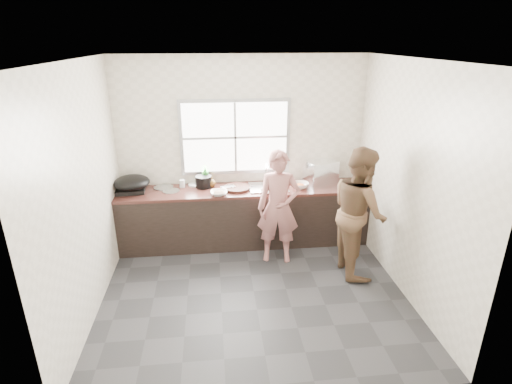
{
  "coord_description": "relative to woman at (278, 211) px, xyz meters",
  "views": [
    {
      "loc": [
        -0.42,
        -4.09,
        2.91
      ],
      "look_at": [
        0.1,
        0.65,
        1.05
      ],
      "focal_mm": 28.0,
      "sensor_mm": 36.0,
      "label": 1
    }
  ],
  "objects": [
    {
      "name": "pot_lid_left",
      "position": [
        -1.46,
        0.56,
        0.14
      ],
      "size": [
        0.29,
        0.29,
        0.01
      ],
      "primitive_type": "cylinder",
      "rotation": [
        0.0,
        0.0,
        0.24
      ],
      "color": "#B3B7BA",
      "rests_on": "countertop"
    },
    {
      "name": "window_glazing",
      "position": [
        -0.51,
        0.83,
        0.82
      ],
      "size": [
        1.5,
        0.01,
        1.0
      ],
      "primitive_type": "cube",
      "color": "white",
      "rests_on": "window_frame"
    },
    {
      "name": "bowl_held",
      "position": [
        -0.12,
        0.34,
        0.16
      ],
      "size": [
        0.26,
        0.26,
        0.06
      ],
      "primitive_type": "imported",
      "rotation": [
        0.0,
        0.0,
        0.42
      ],
      "color": "silver",
      "rests_on": "countertop"
    },
    {
      "name": "sink",
      "position": [
        -0.06,
        0.55,
        0.14
      ],
      "size": [
        0.55,
        0.45,
        0.02
      ],
      "primitive_type": "cube",
      "color": "silver",
      "rests_on": "countertop"
    },
    {
      "name": "bottle_brown_tall",
      "position": [
        -1.0,
        0.78,
        0.22
      ],
      "size": [
        0.09,
        0.1,
        0.19
      ],
      "primitive_type": "imported",
      "rotation": [
        0.0,
        0.0,
        0.15
      ],
      "color": "#3E240F",
      "rests_on": "countertop"
    },
    {
      "name": "floor",
      "position": [
        -0.41,
        -0.74,
        -0.73
      ],
      "size": [
        3.6,
        3.2,
        0.01
      ],
      "primitive_type": "cube",
      "color": "#2B2B2E",
      "rests_on": "ground"
    },
    {
      "name": "wall_front",
      "position": [
        -0.41,
        -2.34,
        0.62
      ],
      "size": [
        3.6,
        0.01,
        2.7
      ],
      "primitive_type": "cube",
      "color": "beige",
      "rests_on": "ground"
    },
    {
      "name": "burner",
      "position": [
        -2.02,
        0.63,
        0.16
      ],
      "size": [
        0.42,
        0.42,
        0.06
      ],
      "primitive_type": "cube",
      "rotation": [
        0.0,
        0.0,
        0.07
      ],
      "color": "black",
      "rests_on": "countertop"
    },
    {
      "name": "bottle_green",
      "position": [
        -0.97,
        0.78,
        0.28
      ],
      "size": [
        0.11,
        0.11,
        0.29
      ],
      "primitive_type": "imported",
      "rotation": [
        0.0,
        0.0,
        0.02
      ],
      "color": "#2B862E",
      "rests_on": "countertop"
    },
    {
      "name": "bowl_mince",
      "position": [
        -0.78,
        0.34,
        0.16
      ],
      "size": [
        0.24,
        0.24,
        0.06
      ],
      "primitive_type": "imported",
      "rotation": [
        0.0,
        0.0,
        -0.0
      ],
      "color": "white",
      "rests_on": "countertop"
    },
    {
      "name": "black_pot",
      "position": [
        -1.0,
        0.68,
        0.22
      ],
      "size": [
        0.27,
        0.27,
        0.17
      ],
      "primitive_type": "cylinder",
      "rotation": [
        0.0,
        0.0,
        -0.14
      ],
      "color": "black",
      "rests_on": "countertop"
    },
    {
      "name": "bottle_brown_short",
      "position": [
        -0.88,
        0.68,
        0.21
      ],
      "size": [
        0.15,
        0.15,
        0.15
      ],
      "primitive_type": "imported",
      "rotation": [
        0.0,
        0.0,
        -0.34
      ],
      "color": "#513614",
      "rests_on": "countertop"
    },
    {
      "name": "wall_back",
      "position": [
        -0.41,
        0.87,
        0.62
      ],
      "size": [
        3.6,
        0.01,
        2.7
      ],
      "primitive_type": "cube",
      "color": "beige",
      "rests_on": "ground"
    },
    {
      "name": "woman",
      "position": [
        0.0,
        0.0,
        0.0
      ],
      "size": [
        0.58,
        0.43,
        1.46
      ],
      "primitive_type": "imported",
      "rotation": [
        0.0,
        0.0,
        -0.17
      ],
      "color": "#AC6B67",
      "rests_on": "floor"
    },
    {
      "name": "faucet",
      "position": [
        -0.06,
        0.75,
        0.28
      ],
      "size": [
        0.02,
        0.02,
        0.3
      ],
      "primitive_type": "cylinder",
      "color": "silver",
      "rests_on": "countertop"
    },
    {
      "name": "cutting_board",
      "position": [
        -0.52,
        0.54,
        0.15
      ],
      "size": [
        0.49,
        0.49,
        0.04
      ],
      "primitive_type": "cylinder",
      "rotation": [
        0.0,
        0.0,
        -0.33
      ],
      "color": "black",
      "rests_on": "countertop"
    },
    {
      "name": "wall_left",
      "position": [
        -2.22,
        -0.74,
        0.62
      ],
      "size": [
        0.01,
        3.2,
        2.7
      ],
      "primitive_type": "cube",
      "color": "beige",
      "rests_on": "ground"
    },
    {
      "name": "countertop",
      "position": [
        -0.41,
        0.55,
        0.11
      ],
      "size": [
        3.6,
        0.64,
        0.04
      ],
      "primitive_type": "cube",
      "color": "#3C1E18",
      "rests_on": "cabinet"
    },
    {
      "name": "ceiling",
      "position": [
        -0.41,
        -0.74,
        1.98
      ],
      "size": [
        3.6,
        3.2,
        0.01
      ],
      "primitive_type": "cube",
      "color": "silver",
      "rests_on": "wall_back"
    },
    {
      "name": "wall_right",
      "position": [
        1.39,
        -0.74,
        0.62
      ],
      "size": [
        0.01,
        3.2,
        2.7
      ],
      "primitive_type": "cube",
      "color": "beige",
      "rests_on": "ground"
    },
    {
      "name": "person_side",
      "position": [
        0.97,
        -0.37,
        0.11
      ],
      "size": [
        0.66,
        0.83,
        1.68
      ],
      "primitive_type": "imported",
      "rotation": [
        0.0,
        0.0,
        1.6
      ],
      "color": "brown",
      "rests_on": "floor"
    },
    {
      "name": "plate_food",
      "position": [
        -1.12,
        0.78,
        0.14
      ],
      "size": [
        0.24,
        0.24,
        0.02
      ],
      "primitive_type": "cylinder",
      "rotation": [
        0.0,
        0.0,
        0.22
      ],
      "color": "silver",
      "rests_on": "countertop"
    },
    {
      "name": "cleaver",
      "position": [
        -0.65,
        0.55,
        0.17
      ],
      "size": [
        0.22,
        0.15,
        0.01
      ],
      "primitive_type": "cube",
      "rotation": [
        0.0,
        0.0,
        0.27
      ],
      "color": "#A5A9AC",
      "rests_on": "cutting_board"
    },
    {
      "name": "glass_jar",
      "position": [
        -1.31,
        0.71,
        0.19
      ],
      "size": [
        0.1,
        0.1,
        0.11
      ],
      "primitive_type": "cylinder",
      "rotation": [
        0.0,
        0.0,
        0.39
      ],
      "color": "silver",
      "rests_on": "countertop"
    },
    {
      "name": "pot_lid_right",
      "position": [
        -1.58,
        0.71,
        0.14
      ],
      "size": [
        0.3,
        0.3,
        0.01
      ],
      "primitive_type": "cylinder",
      "rotation": [
        0.0,
        0.0,
        -0.08
      ],
      "color": "#A8AAAE",
      "rests_on": "countertop"
    },
    {
      "name": "bowl_crabs",
      "position": [
        0.39,
        0.49,
        0.16
      ],
      "size": [
        0.24,
        0.24,
        0.06
      ],
      "primitive_type": "imported",
      "rotation": [
        0.0,
        0.0,
        0.2
      ],
      "color": "silver",
      "rests_on": "countertop"
    },
    {
      "name": "wok",
      "position": [
        -1.99,
        0.56,
        0.29
      ],
      "size": [
        0.56,
        0.56,
        0.19
      ],
      "primitive_type": "ellipsoid",
      "rotation": [
        0.0,
        0.0,
        0.15
      ],
      "color": "black",
      "rests_on": "burner"
    },
    {
      "name": "cabinet",
      "position": [
        -0.41,
        0.55,
        -0.32
      ],
      "size": [
        3.6,
        0.62,
        0.82
      ],
      "primitive_type": "cube",
      "color": "black",
      "rests_on": "floor"
    },
    {
      "name": "dish_rack",
      "position": [
        0.75,
        0.7,
        0.3
      ],
      "size": [
        0.52,
        0.44,
        0.33
      ],
      "primitive_type": "cube",
      "rotation": [
        0.0,
        0.0,
        0.34
      ],
      "color": "white",
      "rests_on": "countertop"
    },
    {
      "name": "window_frame",
      "position": [
        -0.51,
        0.85,
        0.82
      ],
      "size": [
        1.6,
        0.05,
        1.1
      ],
      "primitive_type": "cube",
      "color": "#9EA0A5",
      "rests_on": "wall_back"
    }
  ]
}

